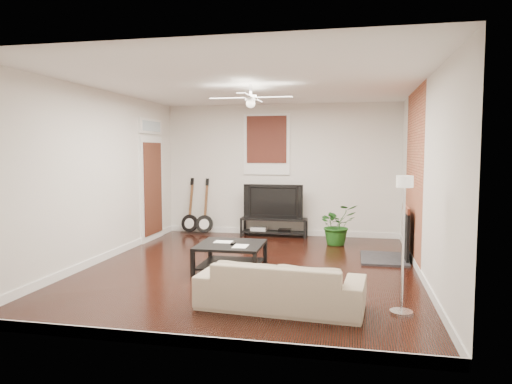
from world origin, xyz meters
TOP-DOWN VIEW (x-y plane):
  - room at (0.00, 0.00)m, footprint 5.01×6.01m
  - brick_accent at (2.49, 1.00)m, footprint 0.02×2.20m
  - fireplace at (2.20, 1.00)m, footprint 0.80×1.10m
  - window_back at (-0.30, 2.97)m, footprint 1.00×0.06m
  - door_left at (-2.46, 1.90)m, footprint 0.08×1.00m
  - tv_stand at (-0.11, 2.78)m, footprint 1.40×0.37m
  - tv at (-0.11, 2.80)m, footprint 1.25×0.16m
  - coffee_table at (-0.27, -0.16)m, footprint 0.99×0.99m
  - sofa at (0.73, -1.73)m, footprint 1.95×0.89m
  - floor_lamp at (2.08, -1.63)m, footprint 0.27×0.27m
  - potted_plant at (1.24, 2.12)m, footprint 0.93×0.89m
  - guitar_left at (-1.97, 2.75)m, footprint 0.41×0.31m
  - guitar_right at (-1.62, 2.72)m, footprint 0.39×0.28m
  - ceiling_fan at (0.00, 0.00)m, footprint 1.24×1.24m

SIDE VIEW (x-z plane):
  - tv_stand at x=-0.11m, z-range 0.00..0.39m
  - coffee_table at x=-0.27m, z-range 0.00..0.41m
  - sofa at x=0.73m, z-range 0.00..0.55m
  - potted_plant at x=1.24m, z-range 0.00..0.79m
  - fireplace at x=2.20m, z-range 0.00..0.92m
  - guitar_left at x=-1.97m, z-range 0.00..1.24m
  - guitar_right at x=-1.62m, z-range 0.00..1.24m
  - tv at x=-0.11m, z-range 0.39..1.11m
  - floor_lamp at x=2.08m, z-range 0.00..1.55m
  - door_left at x=-2.46m, z-range 0.00..2.50m
  - room at x=0.00m, z-range 0.00..2.80m
  - brick_accent at x=2.49m, z-range 0.00..2.80m
  - window_back at x=-0.30m, z-range 1.30..2.60m
  - ceiling_fan at x=0.00m, z-range 2.44..2.76m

